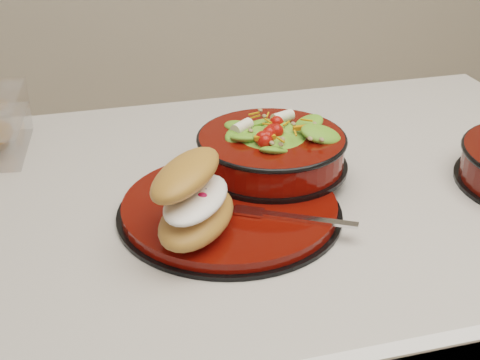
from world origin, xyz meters
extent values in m
cube|color=beige|center=(0.00, 0.00, 0.88)|extent=(1.24, 0.74, 0.04)
cylinder|color=black|center=(-0.01, -0.06, 0.90)|extent=(0.30, 0.30, 0.01)
cylinder|color=#5E0903|center=(-0.01, -0.06, 0.91)|extent=(0.29, 0.29, 0.01)
torus|color=black|center=(0.00, -0.07, 0.92)|extent=(0.16, 0.16, 0.01)
cylinder|color=black|center=(0.08, 0.03, 0.92)|extent=(0.22, 0.22, 0.01)
cylinder|color=#5E0903|center=(0.08, 0.03, 0.95)|extent=(0.21, 0.21, 0.04)
torus|color=black|center=(0.08, 0.03, 0.97)|extent=(0.22, 0.22, 0.01)
ellipsoid|color=#4B8B26|center=(0.08, 0.03, 0.96)|extent=(0.18, 0.18, 0.07)
sphere|color=red|center=(0.12, 0.03, 1.00)|extent=(0.02, 0.02, 0.02)
sphere|color=red|center=(0.11, 0.06, 1.00)|extent=(0.02, 0.02, 0.02)
sphere|color=red|center=(0.07, 0.07, 1.00)|extent=(0.02, 0.02, 0.02)
sphere|color=red|center=(0.04, 0.04, 1.00)|extent=(0.02, 0.02, 0.02)
sphere|color=red|center=(0.04, 0.01, 1.00)|extent=(0.02, 0.02, 0.02)
sphere|color=red|center=(0.07, -0.02, 1.00)|extent=(0.02, 0.02, 0.02)
sphere|color=red|center=(0.11, -0.01, 1.00)|extent=(0.02, 0.02, 0.02)
cylinder|color=silver|center=(0.11, 0.06, 1.00)|extent=(0.03, 0.04, 0.02)
cylinder|color=silver|center=(0.04, 0.04, 1.00)|extent=(0.04, 0.03, 0.02)
cube|color=orange|center=(0.06, 0.00, 1.00)|extent=(0.03, 0.03, 0.01)
cube|color=orange|center=(0.12, 0.02, 1.00)|extent=(0.03, 0.02, 0.01)
ellipsoid|color=#B67237|center=(-0.06, -0.12, 0.94)|extent=(0.15, 0.17, 0.04)
ellipsoid|color=white|center=(-0.06, -0.12, 0.97)|extent=(0.13, 0.14, 0.02)
ellipsoid|color=#B67237|center=(-0.06, -0.10, 0.99)|extent=(0.14, 0.16, 0.04)
sphere|color=red|center=(-0.09, -0.12, 0.97)|extent=(0.02, 0.02, 0.02)
sphere|color=red|center=(-0.06, -0.13, 0.97)|extent=(0.02, 0.02, 0.02)
sphere|color=#191947|center=(-0.07, -0.11, 0.97)|extent=(0.01, 0.01, 0.01)
sphere|color=#191947|center=(-0.05, -0.12, 0.97)|extent=(0.01, 0.01, 0.01)
sphere|color=#191947|center=(-0.06, -0.13, 0.97)|extent=(0.01, 0.01, 0.01)
cube|color=silver|center=(0.08, -0.13, 0.92)|extent=(0.12, 0.07, 0.00)
cube|color=silver|center=(0.01, -0.09, 0.92)|extent=(0.04, 0.04, 0.00)
camera|label=1|loc=(-0.19, -0.81, 1.37)|focal=50.00mm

